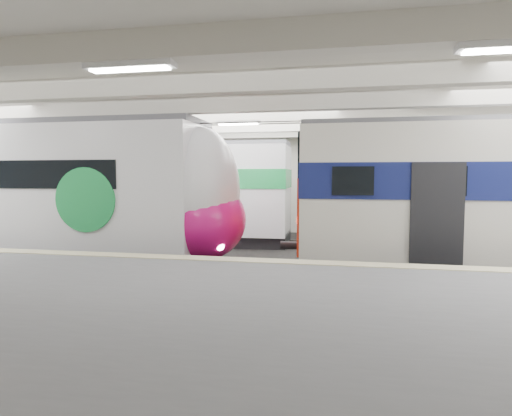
# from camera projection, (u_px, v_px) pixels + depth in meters

# --- Properties ---
(station_hall) EXTENTS (36.00, 24.00, 5.75)m
(station_hall) POSITION_uv_depth(u_px,v_px,m) (207.00, 169.00, 11.58)
(station_hall) COLOR black
(station_hall) RESTS_ON ground
(modern_emu) EXTENTS (15.23, 3.14, 4.85)m
(modern_emu) POSITION_uv_depth(u_px,v_px,m) (45.00, 196.00, 14.54)
(modern_emu) COLOR white
(modern_emu) RESTS_ON ground
(far_train) EXTENTS (14.34, 3.29, 4.54)m
(far_train) POSITION_uv_depth(u_px,v_px,m) (135.00, 191.00, 19.83)
(far_train) COLOR white
(far_train) RESTS_ON ground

